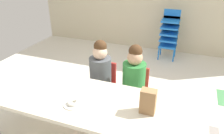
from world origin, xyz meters
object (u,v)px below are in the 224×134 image
kid_chair_blue_stack (170,32)px  paper_bag_brown (148,101)px  paper_plate_near_edge (73,104)px  seated_child_middle_seat (134,76)px  donut_powdered_on_plate (73,102)px  craft_table (91,104)px  seated_child_near_camera (101,70)px

kid_chair_blue_stack → paper_bag_brown: 2.55m
paper_bag_brown → paper_plate_near_edge: bearing=-168.6°
seated_child_middle_seat → donut_powdered_on_plate: seated_child_middle_seat is taller
craft_table → seated_child_near_camera: 0.62m
seated_child_middle_seat → paper_bag_brown: size_ratio=4.17×
craft_table → seated_child_middle_seat: (0.26, 0.60, 0.05)m
craft_table → kid_chair_blue_stack: bearing=81.0°
paper_plate_near_edge → donut_powdered_on_plate: size_ratio=1.63×
seated_child_near_camera → donut_powdered_on_plate: seated_child_near_camera is taller
seated_child_middle_seat → donut_powdered_on_plate: size_ratio=8.30×
kid_chair_blue_stack → donut_powdered_on_plate: 2.73m
paper_plate_near_edge → seated_child_near_camera: bearing=93.2°
kid_chair_blue_stack → donut_powdered_on_plate: kid_chair_blue_stack is taller
seated_child_middle_seat → paper_bag_brown: 0.66m
seated_child_middle_seat → paper_bag_brown: (0.28, -0.59, 0.10)m
kid_chair_blue_stack → donut_powdered_on_plate: (-0.52, -2.68, 0.05)m
kid_chair_blue_stack → seated_child_near_camera: bearing=-106.0°
craft_table → paper_bag_brown: 0.56m
kid_chair_blue_stack → donut_powdered_on_plate: size_ratio=8.32×
paper_bag_brown → donut_powdered_on_plate: (-0.65, -0.13, -0.09)m
craft_table → donut_powdered_on_plate: (-0.11, -0.12, 0.06)m
craft_table → seated_child_middle_seat: seated_child_middle_seat is taller
paper_bag_brown → donut_powdered_on_plate: size_ratio=1.99×
craft_table → seated_child_near_camera: size_ratio=2.25×
paper_bag_brown → craft_table: bearing=-178.8°
seated_child_near_camera → paper_plate_near_edge: size_ratio=5.10×
donut_powdered_on_plate → seated_child_middle_seat: bearing=62.6°
craft_table → seated_child_near_camera: (-0.15, 0.60, 0.05)m
seated_child_near_camera → donut_powdered_on_plate: size_ratio=8.30×
paper_plate_near_edge → kid_chair_blue_stack: bearing=79.0°
kid_chair_blue_stack → donut_powdered_on_plate: bearing=-101.0°
craft_table → donut_powdered_on_plate: 0.18m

